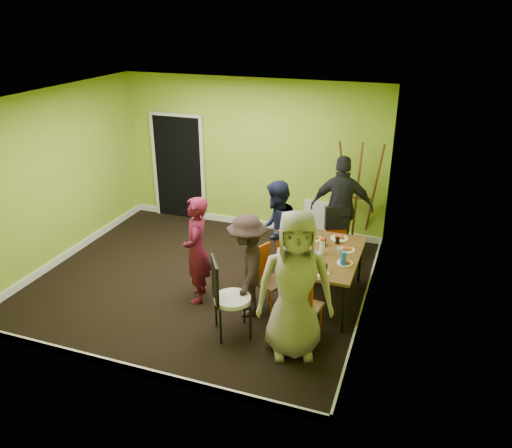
# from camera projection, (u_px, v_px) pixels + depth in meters

# --- Properties ---
(ground) EXTENTS (5.00, 5.00, 0.00)m
(ground) POSITION_uv_depth(u_px,v_px,m) (202.00, 280.00, 7.79)
(ground) COLOR black
(ground) RESTS_ON ground
(room_walls) EXTENTS (5.04, 4.54, 2.82)m
(room_walls) POSITION_uv_depth(u_px,v_px,m) (199.00, 221.00, 7.44)
(room_walls) COLOR #98B22D
(room_walls) RESTS_ON ground
(dining_table) EXTENTS (0.90, 1.50, 0.75)m
(dining_table) POSITION_uv_depth(u_px,v_px,m) (327.00, 257.00, 6.99)
(dining_table) COLOR black
(dining_table) RESTS_ON ground
(chair_left_far) EXTENTS (0.47, 0.47, 0.91)m
(chair_left_far) POSITION_uv_depth(u_px,v_px,m) (289.00, 253.00, 7.52)
(chair_left_far) COLOR #C44512
(chair_left_far) RESTS_ON ground
(chair_left_near) EXTENTS (0.50, 0.50, 0.92)m
(chair_left_near) POSITION_uv_depth(u_px,v_px,m) (266.00, 274.00, 6.91)
(chair_left_near) COLOR #C44512
(chair_left_near) RESTS_ON ground
(chair_back_end) EXTENTS (0.52, 0.56, 0.94)m
(chair_back_end) POSITION_uv_depth(u_px,v_px,m) (337.00, 224.00, 8.13)
(chair_back_end) COLOR #C44512
(chair_back_end) RESTS_ON ground
(chair_front_end) EXTENTS (0.47, 0.48, 1.00)m
(chair_front_end) POSITION_uv_depth(u_px,v_px,m) (301.00, 304.00, 6.14)
(chair_front_end) COLOR #C44512
(chair_front_end) RESTS_ON ground
(chair_bentwood) EXTENTS (0.59, 0.58, 1.09)m
(chair_bentwood) POSITION_uv_depth(u_px,v_px,m) (226.00, 294.00, 6.28)
(chair_bentwood) COLOR black
(chair_bentwood) RESTS_ON ground
(easel) EXTENTS (0.76, 0.72, 1.91)m
(easel) POSITION_uv_depth(u_px,v_px,m) (358.00, 196.00, 8.54)
(easel) COLOR brown
(easel) RESTS_ON ground
(plate_near_left) EXTENTS (0.24, 0.24, 0.01)m
(plate_near_left) POSITION_uv_depth(u_px,v_px,m) (314.00, 239.00, 7.41)
(plate_near_left) COLOR white
(plate_near_left) RESTS_ON dining_table
(plate_near_right) EXTENTS (0.26, 0.26, 0.01)m
(plate_near_right) POSITION_uv_depth(u_px,v_px,m) (308.00, 264.00, 6.68)
(plate_near_right) COLOR white
(plate_near_right) RESTS_ON dining_table
(plate_far_back) EXTENTS (0.26, 0.26, 0.01)m
(plate_far_back) POSITION_uv_depth(u_px,v_px,m) (339.00, 238.00, 7.42)
(plate_far_back) COLOR white
(plate_far_back) RESTS_ON dining_table
(plate_far_front) EXTENTS (0.25, 0.25, 0.01)m
(plate_far_front) POSITION_uv_depth(u_px,v_px,m) (320.00, 272.00, 6.47)
(plate_far_front) COLOR white
(plate_far_front) RESTS_ON dining_table
(plate_wall_back) EXTENTS (0.24, 0.24, 0.01)m
(plate_wall_back) POSITION_uv_depth(u_px,v_px,m) (346.00, 250.00, 7.07)
(plate_wall_back) COLOR white
(plate_wall_back) RESTS_ON dining_table
(plate_wall_front) EXTENTS (0.22, 0.22, 0.01)m
(plate_wall_front) POSITION_uv_depth(u_px,v_px,m) (345.00, 263.00, 6.71)
(plate_wall_front) COLOR white
(plate_wall_front) RESTS_ON dining_table
(thermos) EXTENTS (0.07, 0.07, 0.20)m
(thermos) POSITION_uv_depth(u_px,v_px,m) (322.00, 247.00, 6.93)
(thermos) COLOR white
(thermos) RESTS_ON dining_table
(blue_bottle) EXTENTS (0.08, 0.08, 0.20)m
(blue_bottle) POSITION_uv_depth(u_px,v_px,m) (343.00, 259.00, 6.62)
(blue_bottle) COLOR blue
(blue_bottle) RESTS_ON dining_table
(orange_bottle) EXTENTS (0.03, 0.03, 0.08)m
(orange_bottle) POSITION_uv_depth(u_px,v_px,m) (324.00, 244.00, 7.16)
(orange_bottle) COLOR #C44512
(orange_bottle) RESTS_ON dining_table
(glass_mid) EXTENTS (0.07, 0.07, 0.10)m
(glass_mid) POSITION_uv_depth(u_px,v_px,m) (324.00, 242.00, 7.20)
(glass_mid) COLOR black
(glass_mid) RESTS_ON dining_table
(glass_back) EXTENTS (0.06, 0.06, 0.10)m
(glass_back) POSITION_uv_depth(u_px,v_px,m) (338.00, 241.00, 7.25)
(glass_back) COLOR black
(glass_back) RESTS_ON dining_table
(glass_front) EXTENTS (0.07, 0.07, 0.10)m
(glass_front) POSITION_uv_depth(u_px,v_px,m) (325.00, 268.00, 6.50)
(glass_front) COLOR black
(glass_front) RESTS_ON dining_table
(cup_a) EXTENTS (0.12, 0.12, 0.09)m
(cup_a) POSITION_uv_depth(u_px,v_px,m) (317.00, 255.00, 6.82)
(cup_a) COLOR white
(cup_a) RESTS_ON dining_table
(cup_b) EXTENTS (0.09, 0.09, 0.08)m
(cup_b) POSITION_uv_depth(u_px,v_px,m) (340.00, 250.00, 6.97)
(cup_b) COLOR white
(cup_b) RESTS_ON dining_table
(person_standing) EXTENTS (0.54, 0.67, 1.57)m
(person_standing) POSITION_uv_depth(u_px,v_px,m) (197.00, 250.00, 6.99)
(person_standing) COLOR #5B0F26
(person_standing) RESTS_ON ground
(person_left_far) EXTENTS (0.73, 0.86, 1.58)m
(person_left_far) POSITION_uv_depth(u_px,v_px,m) (276.00, 231.00, 7.56)
(person_left_far) COLOR #161938
(person_left_far) RESTS_ON ground
(person_left_near) EXTENTS (0.77, 1.05, 1.46)m
(person_left_near) POSITION_uv_depth(u_px,v_px,m) (247.00, 266.00, 6.68)
(person_left_near) COLOR black
(person_left_near) RESTS_ON ground
(person_back_end) EXTENTS (1.08, 0.57, 1.76)m
(person_back_end) POSITION_uv_depth(u_px,v_px,m) (342.00, 208.00, 8.21)
(person_back_end) COLOR black
(person_back_end) RESTS_ON ground
(person_front_end) EXTENTS (1.06, 0.86, 1.86)m
(person_front_end) POSITION_uv_depth(u_px,v_px,m) (295.00, 285.00, 5.83)
(person_front_end) COLOR gray
(person_front_end) RESTS_ON ground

